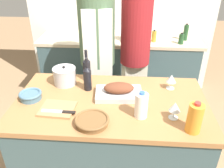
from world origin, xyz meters
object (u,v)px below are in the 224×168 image
object	(u,v)px
wine_bottle_green	(87,68)
wine_bottle_dark	(87,77)
stand_mixer	(130,32)
person_cook_guest	(135,50)
knife_chef	(60,112)
condiment_bottle_short	(181,39)
juice_jug	(195,118)
wine_glass_right	(171,79)
condiment_bottle_tall	(154,36)
milk_jug	(141,105)
wicker_basket	(92,121)
mixing_bowl	(31,95)
roasting_pan	(119,91)
person_cook_aproned	(97,52)
stock_pot	(65,76)
cutting_board	(58,109)
wine_glass_left	(175,107)
condiment_bottle_extra	(186,33)

from	to	relation	value
wine_bottle_green	wine_bottle_dark	distance (m)	0.18
stand_mixer	person_cook_guest	size ratio (longest dim) A/B	0.16
knife_chef	condiment_bottle_short	bearing A→B (deg)	53.05
juice_jug	wine_glass_right	bearing A→B (deg)	97.10
juice_jug	condiment_bottle_tall	xyz separation A→B (m)	(-0.12, 1.68, -0.01)
milk_jug	wicker_basket	bearing A→B (deg)	-161.21
wine_bottle_green	wine_bottle_dark	xyz separation A→B (m)	(0.04, -0.18, 0.00)
wicker_basket	knife_chef	world-z (taller)	wicker_basket
wicker_basket	milk_jug	bearing A→B (deg)	18.79
wicker_basket	knife_chef	bearing A→B (deg)	158.91
knife_chef	mixing_bowl	bearing A→B (deg)	147.59
roasting_pan	person_cook_aproned	size ratio (longest dim) A/B	0.22
stock_pot	wine_bottle_green	distance (m)	0.21
wine_bottle_green	stand_mixer	bearing A→B (deg)	69.36
roasting_pan	person_cook_aproned	world-z (taller)	person_cook_aproned
cutting_board	condiment_bottle_tall	bearing A→B (deg)	61.30
juice_jug	person_cook_aproned	xyz separation A→B (m)	(-0.77, 1.08, -0.00)
wine_glass_left	wine_glass_right	world-z (taller)	wine_glass_right
wicker_basket	wine_glass_right	xyz separation A→B (m)	(0.60, 0.53, 0.07)
wicker_basket	stand_mixer	world-z (taller)	stand_mixer
roasting_pan	knife_chef	distance (m)	0.50
stock_pot	juice_jug	xyz separation A→B (m)	(0.99, -0.56, 0.03)
wine_glass_left	condiment_bottle_short	distance (m)	1.52
roasting_pan	condiment_bottle_short	distance (m)	1.42
wine_glass_left	person_cook_guest	world-z (taller)	person_cook_guest
juice_jug	stand_mixer	world-z (taller)	stand_mixer
milk_jug	person_cook_guest	xyz separation A→B (m)	(-0.03, 1.02, 0.01)
wine_bottle_green	stand_mixer	world-z (taller)	stand_mixer
stand_mixer	condiment_bottle_extra	size ratio (longest dim) A/B	1.35
stand_mixer	cutting_board	bearing A→B (deg)	-109.18
wine_bottle_dark	stand_mixer	xyz separation A→B (m)	(0.35, 1.19, 0.03)
wicker_basket	roasting_pan	bearing A→B (deg)	65.94
wine_bottle_dark	wine_glass_right	distance (m)	0.71
wicker_basket	wine_glass_right	world-z (taller)	wine_glass_right
wine_glass_left	condiment_bottle_short	world-z (taller)	condiment_bottle_short
juice_jug	wine_glass_right	xyz separation A→B (m)	(-0.07, 0.55, -0.01)
wicker_basket	juice_jug	distance (m)	0.68
cutting_board	condiment_bottle_short	distance (m)	1.86
cutting_board	person_cook_aproned	distance (m)	0.94
stand_mixer	condiment_bottle_tall	size ratio (longest dim) A/B	1.89
wine_bottle_dark	wine_glass_right	size ratio (longest dim) A/B	2.22
cutting_board	wine_glass_left	distance (m)	0.85
cutting_board	condiment_bottle_tall	distance (m)	1.72
milk_jug	wine_bottle_green	bearing A→B (deg)	132.06
stand_mixer	wine_glass_right	bearing A→B (deg)	-72.26
wine_bottle_dark	condiment_bottle_tall	size ratio (longest dim) A/B	1.91
person_cook_guest	juice_jug	bearing A→B (deg)	-88.47
condiment_bottle_short	condiment_bottle_extra	xyz separation A→B (m)	(0.08, 0.15, 0.04)
milk_jug	condiment_bottle_tall	distance (m)	1.56
wicker_basket	wine_glass_right	bearing A→B (deg)	41.19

